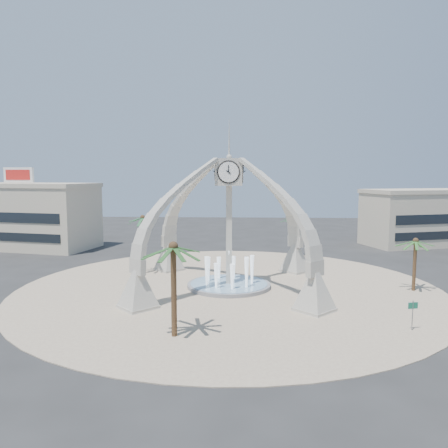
{
  "coord_description": "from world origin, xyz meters",
  "views": [
    {
      "loc": [
        1.7,
        -41.02,
        10.78
      ],
      "look_at": [
        -0.59,
        2.0,
        5.93
      ],
      "focal_mm": 35.0,
      "sensor_mm": 36.0,
      "label": 1
    }
  ],
  "objects_px": {
    "street_sign": "(413,309)",
    "fountain": "(229,285)",
    "palm_east": "(416,242)",
    "palm_west": "(143,219)",
    "palm_south": "(173,248)",
    "palm_north": "(294,218)",
    "clock_tower": "(229,221)"
  },
  "relations": [
    {
      "from": "palm_east",
      "to": "street_sign",
      "type": "bearing_deg",
      "value": -110.81
    },
    {
      "from": "palm_north",
      "to": "clock_tower",
      "type": "bearing_deg",
      "value": -115.93
    },
    {
      "from": "street_sign",
      "to": "fountain",
      "type": "bearing_deg",
      "value": 125.93
    },
    {
      "from": "clock_tower",
      "to": "palm_north",
      "type": "relative_size",
      "value": 3.05
    },
    {
      "from": "palm_east",
      "to": "street_sign",
      "type": "xyz_separation_m",
      "value": [
        -4.06,
        -10.69,
        -3.13
      ]
    },
    {
      "from": "palm_west",
      "to": "street_sign",
      "type": "bearing_deg",
      "value": -35.93
    },
    {
      "from": "palm_west",
      "to": "palm_south",
      "type": "height_order",
      "value": "palm_south"
    },
    {
      "from": "clock_tower",
      "to": "palm_north",
      "type": "distance_m",
      "value": 18.05
    },
    {
      "from": "palm_north",
      "to": "palm_east",
      "type": "bearing_deg",
      "value": -60.47
    },
    {
      "from": "clock_tower",
      "to": "palm_east",
      "type": "bearing_deg",
      "value": -1.26
    },
    {
      "from": "palm_north",
      "to": "street_sign",
      "type": "xyz_separation_m",
      "value": [
        5.32,
        -27.26,
        -3.64
      ]
    },
    {
      "from": "palm_east",
      "to": "street_sign",
      "type": "relative_size",
      "value": 2.49
    },
    {
      "from": "clock_tower",
      "to": "fountain",
      "type": "height_order",
      "value": "clock_tower"
    },
    {
      "from": "street_sign",
      "to": "palm_west",
      "type": "bearing_deg",
      "value": 129.99
    },
    {
      "from": "palm_west",
      "to": "palm_north",
      "type": "relative_size",
      "value": 1.16
    },
    {
      "from": "palm_east",
      "to": "palm_south",
      "type": "xyz_separation_m",
      "value": [
        -20.38,
        -12.65,
        1.35
      ]
    },
    {
      "from": "clock_tower",
      "to": "street_sign",
      "type": "xyz_separation_m",
      "value": [
        13.19,
        -11.07,
        -4.95
      ]
    },
    {
      "from": "palm_north",
      "to": "street_sign",
      "type": "height_order",
      "value": "palm_north"
    },
    {
      "from": "palm_east",
      "to": "palm_west",
      "type": "bearing_deg",
      "value": 167.76
    },
    {
      "from": "palm_north",
      "to": "palm_south",
      "type": "xyz_separation_m",
      "value": [
        -10.99,
        -29.22,
        0.85
      ]
    },
    {
      "from": "clock_tower",
      "to": "palm_west",
      "type": "height_order",
      "value": "clock_tower"
    },
    {
      "from": "street_sign",
      "to": "palm_north",
      "type": "bearing_deg",
      "value": 86.97
    },
    {
      "from": "palm_north",
      "to": "fountain",
      "type": "bearing_deg",
      "value": -115.93
    },
    {
      "from": "clock_tower",
      "to": "street_sign",
      "type": "height_order",
      "value": "clock_tower"
    },
    {
      "from": "palm_east",
      "to": "palm_north",
      "type": "relative_size",
      "value": 0.91
    },
    {
      "from": "fountain",
      "to": "street_sign",
      "type": "distance_m",
      "value": 17.27
    },
    {
      "from": "palm_east",
      "to": "palm_south",
      "type": "bearing_deg",
      "value": -148.17
    },
    {
      "from": "fountain",
      "to": "palm_west",
      "type": "xyz_separation_m",
      "value": [
        -9.6,
        5.45,
        5.79
      ]
    },
    {
      "from": "palm_west",
      "to": "palm_north",
      "type": "xyz_separation_m",
      "value": [
        17.47,
        10.74,
        -0.9
      ]
    },
    {
      "from": "palm_east",
      "to": "palm_south",
      "type": "relative_size",
      "value": 0.78
    },
    {
      "from": "palm_north",
      "to": "street_sign",
      "type": "bearing_deg",
      "value": -78.95
    },
    {
      "from": "palm_south",
      "to": "palm_west",
      "type": "bearing_deg",
      "value": 109.33
    }
  ]
}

